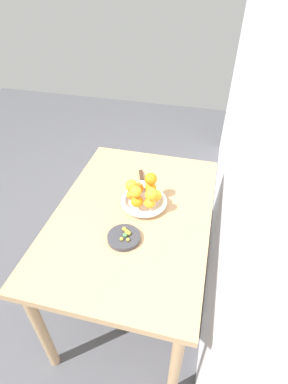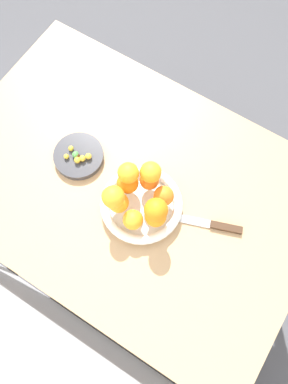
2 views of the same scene
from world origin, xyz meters
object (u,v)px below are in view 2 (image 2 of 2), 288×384
object	(u,v)px
candy_ball_2	(82,158)
orange_9	(151,172)
candy_ball_5	(77,160)
orange_4	(149,180)
dining_table	(129,194)
candy_ball_4	(89,156)
orange_1	(133,220)
orange_5	(128,183)
candy_ball_6	(71,148)
orange_2	(156,216)
orange_7	(128,173)
fruit_bowl	(141,205)
candy_dish	(79,156)
orange_3	(163,196)
orange_6	(156,210)
orange_8	(113,197)
candy_ball_0	(66,156)
candy_ball_3	(77,156)
candy_ball_1	(76,155)
knife	(204,223)
orange_0	(119,203)

from	to	relation	value
candy_ball_2	orange_9	bearing A→B (deg)	-170.58
candy_ball_5	orange_4	bearing A→B (deg)	-168.13
candy_ball_2	candy_ball_5	bearing A→B (deg)	53.21
dining_table	candy_ball_4	bearing A→B (deg)	-1.00
orange_4	candy_ball_5	xyz separation A→B (m)	(0.22, 0.05, -0.04)
orange_1	orange_5	world-z (taller)	orange_5
candy_ball_6	orange_2	bearing A→B (deg)	170.44
dining_table	orange_9	distance (m)	0.22
orange_4	orange_7	xyz separation A→B (m)	(0.04, 0.03, 0.06)
fruit_bowl	candy_ball_6	size ratio (longest dim) A/B	14.57
candy_dish	candy_ball_4	size ratio (longest dim) A/B	7.93
orange_3	candy_ball_5	xyz separation A→B (m)	(0.28, 0.03, -0.04)
fruit_bowl	orange_6	size ratio (longest dim) A/B	3.76
orange_6	candy_ball_6	bearing A→B (deg)	-9.69
fruit_bowl	candy_dish	world-z (taller)	fruit_bowl
candy_ball_4	orange_9	bearing A→B (deg)	-174.90
orange_2	candy_dish	bearing A→B (deg)	-9.89
orange_8	orange_5	bearing A→B (deg)	-87.22
orange_1	candy_ball_5	distance (m)	0.25
orange_1	dining_table	bearing A→B (deg)	-50.58
candy_ball_0	orange_3	bearing A→B (deg)	-173.87
candy_ball_2	candy_ball_3	size ratio (longest dim) A/B	1.21
orange_8	candy_ball_5	xyz separation A→B (m)	(0.18, -0.06, -0.10)
orange_1	orange_5	xyz separation A→B (m)	(0.07, -0.08, 0.00)
candy_ball_3	candy_ball_1	bearing A→B (deg)	1.97
candy_dish	candy_ball_5	distance (m)	0.03
dining_table	candy_ball_3	bearing A→B (deg)	5.28
candy_dish	orange_6	bearing A→B (deg)	169.96
dining_table	knife	world-z (taller)	knife
orange_8	candy_ball_2	size ratio (longest dim) A/B	3.20
orange_8	candy_ball_3	distance (m)	0.22
candy_dish	orange_6	world-z (taller)	orange_6
orange_5	candy_ball_2	size ratio (longest dim) A/B	3.20
dining_table	knife	xyz separation A→B (m)	(-0.25, -0.01, 0.09)
orange_2	orange_5	bearing A→B (deg)	-19.32
candy_dish	candy_ball_1	size ratio (longest dim) A/B	7.51
orange_7	candy_ball_6	size ratio (longest dim) A/B	3.57
candy_ball_3	knife	distance (m)	0.42
knife	orange_4	bearing A→B (deg)	-1.97
orange_7	orange_9	bearing A→B (deg)	-143.37
dining_table	candy_ball_5	distance (m)	0.20
orange_1	orange_6	xyz separation A→B (m)	(-0.05, -0.04, 0.06)
candy_ball_1	candy_ball_2	distance (m)	0.02
candy_ball_3	orange_7	bearing A→B (deg)	-179.73
orange_1	orange_0	bearing A→B (deg)	-18.40
orange_1	candy_ball_3	xyz separation A→B (m)	(0.25, -0.09, -0.04)
orange_4	orange_9	bearing A→B (deg)	-142.57
orange_5	candy_ball_2	bearing A→B (deg)	-2.08
candy_ball_1	candy_ball_4	distance (m)	0.04
orange_8	knife	distance (m)	0.28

